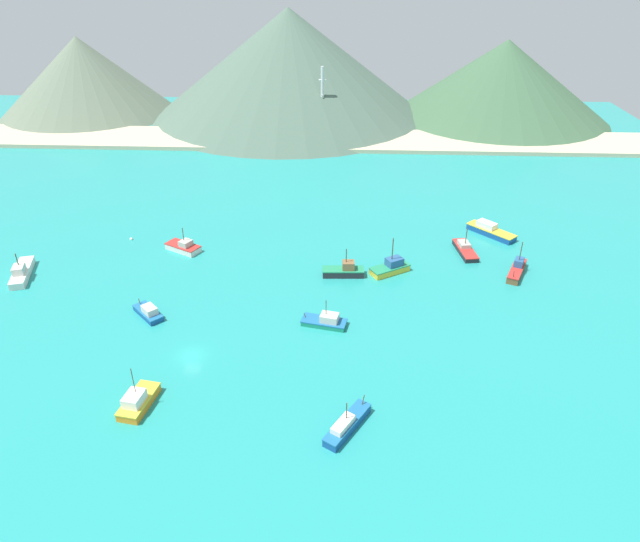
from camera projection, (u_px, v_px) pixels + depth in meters
name	position (u px, v px, depth m)	size (l,w,h in m)	color
ground	(228.00, 263.00, 112.94)	(260.00, 280.00, 0.50)	teal
fishing_boat_0	(184.00, 247.00, 116.55)	(8.09, 6.42, 5.32)	silver
fishing_boat_1	(138.00, 401.00, 76.81)	(4.29, 7.63, 6.76)	orange
fishing_boat_2	(344.00, 271.00, 107.66)	(8.09, 3.05, 5.72)	#232328
fishing_boat_3	(22.00, 272.00, 107.30)	(5.73, 11.29, 5.24)	silver
fishing_boat_4	(149.00, 312.00, 95.88)	(6.50, 6.56, 2.19)	#14478C
fishing_boat_5	(391.00, 267.00, 108.71)	(8.25, 6.68, 7.34)	gold
fishing_boat_6	(326.00, 321.00, 93.61)	(7.92, 4.41, 4.90)	#198466
fishing_boat_7	(347.00, 425.00, 73.26)	(6.45, 8.74, 4.73)	#14478C
fishing_boat_8	(465.00, 249.00, 115.90)	(4.11, 9.38, 5.31)	#232328
fishing_boat_9	(490.00, 231.00, 123.02)	(9.88, 10.09, 2.63)	#14478C
fishing_boat_10	(517.00, 270.00, 108.14)	(5.75, 9.11, 6.71)	brown
buoy_0	(131.00, 239.00, 121.27)	(0.71, 0.71, 0.71)	silver
beach_strip	(275.00, 139.00, 182.30)	(247.00, 22.49, 1.20)	#C6B793
hill_west	(83.00, 76.00, 205.90)	(63.26, 63.26, 27.35)	#60705B
hill_central	(289.00, 64.00, 200.92)	(100.56, 100.56, 37.06)	#4C6656
hill_east	(503.00, 80.00, 199.75)	(77.21, 77.21, 27.24)	#3D6042
radio_tower	(322.00, 103.00, 179.00)	(2.28, 1.82, 22.78)	silver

